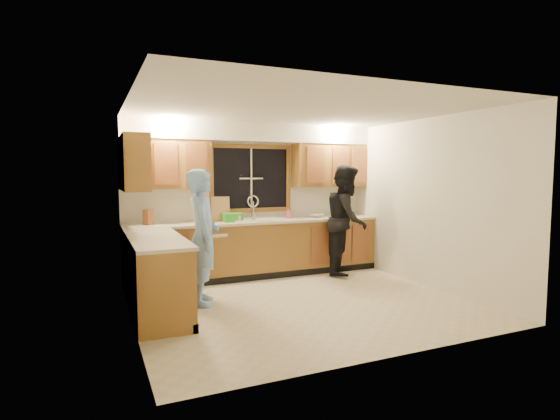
# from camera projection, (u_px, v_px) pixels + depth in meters

# --- Properties ---
(floor) EXTENTS (4.20, 4.20, 0.00)m
(floor) POSITION_uv_depth(u_px,v_px,m) (300.00, 302.00, 5.75)
(floor) COLOR beige
(floor) RESTS_ON ground
(ceiling) EXTENTS (4.20, 4.20, 0.00)m
(ceiling) POSITION_uv_depth(u_px,v_px,m) (301.00, 109.00, 5.54)
(ceiling) COLOR silver
(wall_back) EXTENTS (4.20, 0.00, 4.20)m
(wall_back) POSITION_uv_depth(u_px,v_px,m) (251.00, 199.00, 7.38)
(wall_back) COLOR silver
(wall_back) RESTS_ON ground
(wall_left) EXTENTS (0.00, 3.80, 3.80)m
(wall_left) POSITION_uv_depth(u_px,v_px,m) (130.00, 213.00, 4.81)
(wall_left) COLOR silver
(wall_left) RESTS_ON ground
(wall_right) EXTENTS (0.00, 3.80, 3.80)m
(wall_right) POSITION_uv_depth(u_px,v_px,m) (427.00, 203.00, 6.48)
(wall_right) COLOR silver
(wall_right) RESTS_ON ground
(base_cabinets_back) EXTENTS (4.20, 0.60, 0.88)m
(base_cabinets_back) POSITION_uv_depth(u_px,v_px,m) (257.00, 249.00, 7.17)
(base_cabinets_back) COLOR olive
(base_cabinets_back) RESTS_ON ground
(base_cabinets_left) EXTENTS (0.60, 1.90, 0.88)m
(base_cabinets_left) POSITION_uv_depth(u_px,v_px,m) (155.00, 276.00, 5.31)
(base_cabinets_left) COLOR olive
(base_cabinets_left) RESTS_ON ground
(countertop_back) EXTENTS (4.20, 0.63, 0.04)m
(countertop_back) POSITION_uv_depth(u_px,v_px,m) (258.00, 222.00, 7.12)
(countertop_back) COLOR beige
(countertop_back) RESTS_ON base_cabinets_back
(countertop_left) EXTENTS (0.63, 1.90, 0.04)m
(countertop_left) POSITION_uv_depth(u_px,v_px,m) (156.00, 239.00, 5.28)
(countertop_left) COLOR beige
(countertop_left) RESTS_ON base_cabinets_left
(upper_cabinets_left) EXTENTS (1.35, 0.33, 0.75)m
(upper_cabinets_left) POSITION_uv_depth(u_px,v_px,m) (166.00, 164.00, 6.61)
(upper_cabinets_left) COLOR olive
(upper_cabinets_left) RESTS_ON wall_back
(upper_cabinets_right) EXTENTS (1.35, 0.33, 0.75)m
(upper_cabinets_right) POSITION_uv_depth(u_px,v_px,m) (330.00, 165.00, 7.75)
(upper_cabinets_right) COLOR olive
(upper_cabinets_right) RESTS_ON wall_back
(upper_cabinets_return) EXTENTS (0.33, 0.90, 0.75)m
(upper_cabinets_return) POSITION_uv_depth(u_px,v_px,m) (135.00, 163.00, 5.85)
(upper_cabinets_return) COLOR olive
(upper_cabinets_return) RESTS_ON wall_left
(soffit) EXTENTS (4.20, 0.35, 0.30)m
(soffit) POSITION_uv_depth(u_px,v_px,m) (254.00, 133.00, 7.13)
(soffit) COLOR white
(soffit) RESTS_ON wall_back
(window_frame) EXTENTS (1.44, 0.03, 1.14)m
(window_frame) POSITION_uv_depth(u_px,v_px,m) (251.00, 178.00, 7.34)
(window_frame) COLOR black
(window_frame) RESTS_ON wall_back
(sink) EXTENTS (0.86, 0.52, 0.57)m
(sink) POSITION_uv_depth(u_px,v_px,m) (257.00, 224.00, 7.14)
(sink) COLOR white
(sink) RESTS_ON countertop_back
(dishwasher) EXTENTS (0.60, 0.56, 0.82)m
(dishwasher) POSITION_uv_depth(u_px,v_px,m) (207.00, 255.00, 6.83)
(dishwasher) COLOR white
(dishwasher) RESTS_ON floor
(stove) EXTENTS (0.58, 0.75, 0.90)m
(stove) POSITION_uv_depth(u_px,v_px,m) (162.00, 286.00, 4.79)
(stove) COLOR white
(stove) RESTS_ON floor
(man) EXTENTS (0.54, 0.71, 1.74)m
(man) POSITION_uv_depth(u_px,v_px,m) (203.00, 237.00, 5.60)
(man) COLOR #7CACEB
(man) RESTS_ON floor
(woman) EXTENTS (1.10, 1.12, 1.83)m
(woman) POSITION_uv_depth(u_px,v_px,m) (347.00, 220.00, 7.29)
(woman) COLOR black
(woman) RESTS_ON floor
(knife_block) EXTENTS (0.16, 0.16, 0.23)m
(knife_block) POSITION_uv_depth(u_px,v_px,m) (148.00, 217.00, 6.50)
(knife_block) COLOR brown
(knife_block) RESTS_ON countertop_back
(cutting_board) EXTENTS (0.31, 0.16, 0.39)m
(cutting_board) POSITION_uv_depth(u_px,v_px,m) (220.00, 209.00, 7.04)
(cutting_board) COLOR tan
(cutting_board) RESTS_ON countertop_back
(dish_crate) EXTENTS (0.30, 0.28, 0.14)m
(dish_crate) POSITION_uv_depth(u_px,v_px,m) (232.00, 217.00, 6.93)
(dish_crate) COLOR green
(dish_crate) RESTS_ON countertop_back
(soap_bottle) EXTENTS (0.08, 0.08, 0.17)m
(soap_bottle) POSITION_uv_depth(u_px,v_px,m) (288.00, 213.00, 7.48)
(soap_bottle) COLOR #F05B9A
(soap_bottle) RESTS_ON countertop_back
(bowl) EXTENTS (0.27, 0.27, 0.06)m
(bowl) POSITION_uv_depth(u_px,v_px,m) (316.00, 216.00, 7.62)
(bowl) COLOR silver
(bowl) RESTS_ON countertop_back
(can_left) EXTENTS (0.06, 0.06, 0.11)m
(can_left) POSITION_uv_depth(u_px,v_px,m) (239.00, 219.00, 6.81)
(can_left) COLOR beige
(can_left) RESTS_ON countertop_back
(can_right) EXTENTS (0.07, 0.07, 0.13)m
(can_right) POSITION_uv_depth(u_px,v_px,m) (254.00, 218.00, 6.88)
(can_right) COLOR beige
(can_right) RESTS_ON countertop_back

